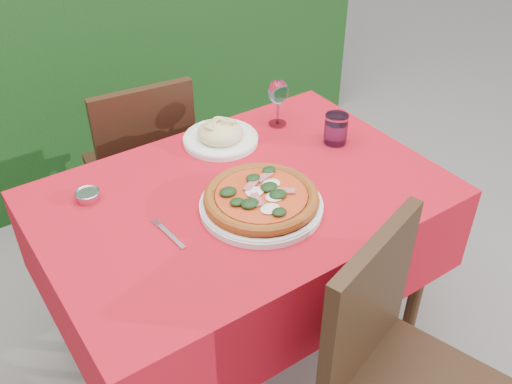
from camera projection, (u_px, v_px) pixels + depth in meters
ground at (245, 344)px, 2.25m from camera, size 60.00×60.00×0.00m
hedge at (64, 5)px, 2.73m from camera, size 3.20×0.55×1.78m
dining_table at (243, 228)px, 1.89m from camera, size 1.26×0.86×0.75m
chair_near at (394, 363)px, 1.55m from camera, size 0.52×0.52×0.92m
chair_far at (143, 162)px, 2.38m from camera, size 0.44×0.44×0.88m
pizza_plate at (261, 200)px, 1.71m from camera, size 0.38×0.38×0.07m
pasta_plate at (220, 135)px, 2.03m from camera, size 0.27×0.27×0.08m
water_glass at (336, 130)px, 2.01m from camera, size 0.08×0.08×0.11m
wine_glass at (278, 94)px, 2.07m from camera, size 0.07×0.07×0.18m
fork at (171, 236)px, 1.62m from camera, size 0.04×0.18×0.00m
steel_ramekin at (88, 196)px, 1.76m from camera, size 0.07×0.07×0.03m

